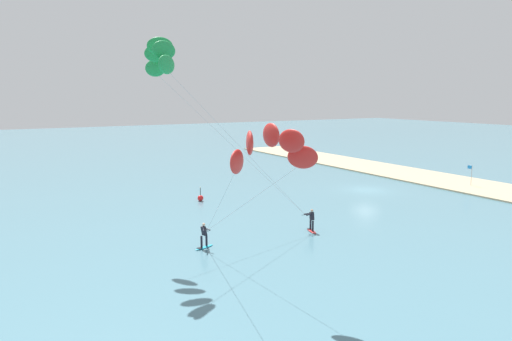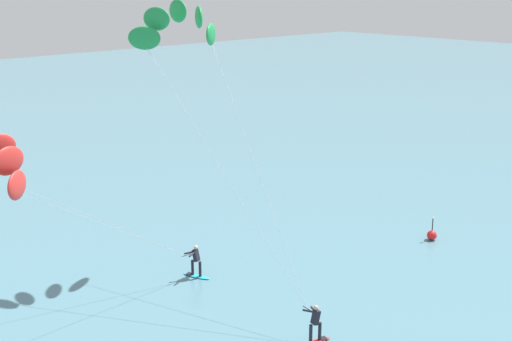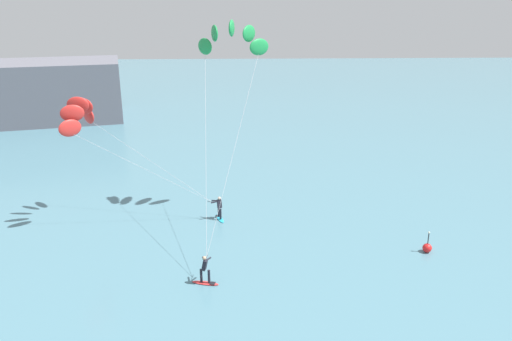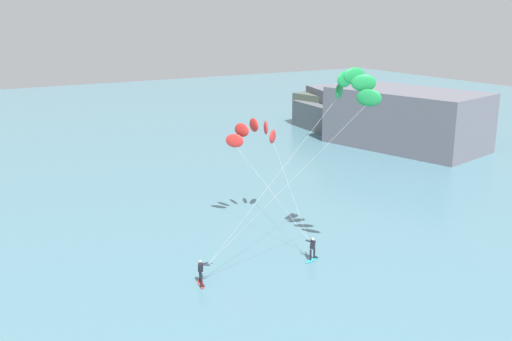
# 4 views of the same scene
# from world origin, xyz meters

# --- Properties ---
(kitesurfer_nearshore) EXTENTS (4.98, 11.92, 13.36)m
(kitesurfer_nearshore) POSITION_xyz_m (-7.91, 24.28, 11.68)
(kitesurfer_nearshore) COLOR red
(kitesurfer_nearshore) RESTS_ON ground
(kitesurfer_mid_water) EXTENTS (10.34, 4.68, 8.63)m
(kitesurfer_mid_water) POSITION_xyz_m (-17.53, 23.08, 7.18)
(kitesurfer_mid_water) COLOR #23ADD1
(kitesurfer_mid_water) RESTS_ON ground
(marker_buoy) EXTENTS (0.56, 0.56, 1.38)m
(marker_buoy) POSITION_xyz_m (3.96, 17.26, 0.30)
(marker_buoy) COLOR red
(marker_buoy) RESTS_ON ground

